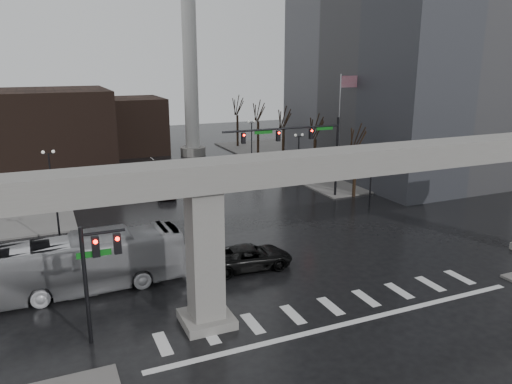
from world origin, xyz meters
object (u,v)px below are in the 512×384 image
signal_mast_arm (303,142)px  pickup_truck (250,257)px  far_car (166,189)px  city_bus (81,264)px

signal_mast_arm → pickup_truck: (-11.12, -13.10, -5.03)m
far_car → signal_mast_arm: bearing=-19.8°
pickup_truck → far_car: bearing=5.7°
signal_mast_arm → pickup_truck: signal_mast_arm is taller
city_bus → far_car: 21.33m
pickup_truck → city_bus: size_ratio=0.46×
signal_mast_arm → far_car: (-11.94, 6.87, -5.03)m
signal_mast_arm → city_bus: signal_mast_arm is taller
signal_mast_arm → far_car: size_ratio=2.59×
pickup_truck → city_bus: 10.56m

